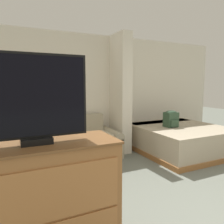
# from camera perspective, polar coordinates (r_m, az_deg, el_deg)

# --- Properties ---
(wall_back) EXTENTS (6.72, 0.16, 2.60)m
(wall_back) POSITION_cam_1_polar(r_m,az_deg,el_deg) (5.07, -3.90, 4.83)
(wall_back) COLOR silver
(wall_back) RESTS_ON ground_plane
(wall_partition_pillar) EXTENTS (0.24, 0.65, 2.60)m
(wall_partition_pillar) POSITION_cam_1_polar(r_m,az_deg,el_deg) (4.89, 2.17, 4.81)
(wall_partition_pillar) COLOR silver
(wall_partition_pillar) RESTS_ON ground_plane
(couch) EXTENTS (2.04, 0.84, 0.85)m
(couch) POSITION_cam_1_polar(r_m,az_deg,el_deg) (4.53, -11.07, -8.28)
(couch) COLOR tan
(couch) RESTS_ON ground_plane
(coffee_table) EXTENTS (0.76, 0.43, 0.42)m
(coffee_table) POSITION_cam_1_polar(r_m,az_deg,el_deg) (3.70, -6.15, -10.74)
(coffee_table) COLOR #996033
(coffee_table) RESTS_ON ground_plane
(side_table) EXTENTS (0.42, 0.42, 0.58)m
(side_table) POSITION_cam_1_polar(r_m,az_deg,el_deg) (4.37, -26.67, -7.19)
(side_table) COLOR #996033
(side_table) RESTS_ON ground_plane
(table_lamp) EXTENTS (0.32, 0.32, 0.39)m
(table_lamp) POSITION_cam_1_polar(r_m,az_deg,el_deg) (4.30, -26.96, -2.28)
(table_lamp) COLOR tan
(table_lamp) RESTS_ON side_table
(tv_dresser) EXTENTS (1.32, 0.51, 1.04)m
(tv_dresser) POSITION_cam_1_polar(r_m,az_deg,el_deg) (2.05, -18.41, -22.00)
(tv_dresser) COLOR #996033
(tv_dresser) RESTS_ON ground_plane
(tv) EXTENTS (0.82, 0.16, 0.71)m
(tv) POSITION_cam_1_polar(r_m,az_deg,el_deg) (1.80, -19.53, 3.17)
(tv) COLOR black
(tv) RESTS_ON tv_dresser
(bed) EXTENTS (1.85, 1.90, 0.58)m
(bed) POSITION_cam_1_polar(r_m,az_deg,el_deg) (5.17, 17.27, -6.64)
(bed) COLOR #996033
(bed) RESTS_ON ground_plane
(backpack) EXTENTS (0.27, 0.25, 0.36)m
(backpack) POSITION_cam_1_polar(r_m,az_deg,el_deg) (4.94, 15.16, -1.64)
(backpack) COLOR #2D4733
(backpack) RESTS_ON bed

